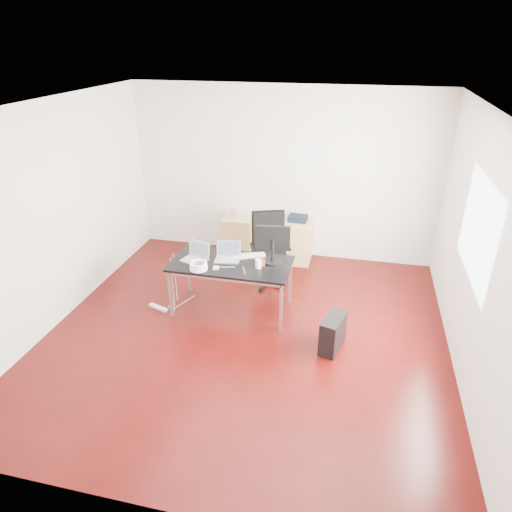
% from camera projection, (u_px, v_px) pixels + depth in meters
% --- Properties ---
extents(room_shell, '(5.00, 5.00, 5.00)m').
position_uv_depth(room_shell, '(248.00, 234.00, 5.24)').
color(room_shell, '#350706').
rests_on(room_shell, ground).
extents(desk, '(1.60, 0.80, 0.73)m').
position_uv_depth(desk, '(231.00, 266.00, 6.09)').
color(desk, black).
rests_on(desk, ground).
extents(office_chair, '(0.61, 0.63, 1.08)m').
position_uv_depth(office_chair, '(269.00, 245.00, 6.85)').
color(office_chair, black).
rests_on(office_chair, ground).
extents(filing_cabinet_left, '(0.50, 0.50, 0.70)m').
position_uv_depth(filing_cabinet_left, '(238.00, 236.00, 7.80)').
color(filing_cabinet_left, tan).
rests_on(filing_cabinet_left, ground).
extents(filing_cabinet_right, '(0.50, 0.50, 0.70)m').
position_uv_depth(filing_cabinet_right, '(296.00, 241.00, 7.60)').
color(filing_cabinet_right, tan).
rests_on(filing_cabinet_right, ground).
extents(pc_tower, '(0.31, 0.49, 0.44)m').
position_uv_depth(pc_tower, '(333.00, 333.00, 5.51)').
color(pc_tower, black).
rests_on(pc_tower, ground).
extents(wastebasket, '(0.29, 0.29, 0.28)m').
position_uv_depth(wastebasket, '(291.00, 252.00, 7.73)').
color(wastebasket, black).
rests_on(wastebasket, ground).
extents(power_strip, '(0.30, 0.15, 0.04)m').
position_uv_depth(power_strip, '(158.00, 307.00, 6.39)').
color(power_strip, white).
rests_on(power_strip, ground).
extents(laptop_left, '(0.39, 0.34, 0.23)m').
position_uv_depth(laptop_left, '(196.00, 256.00, 6.12)').
color(laptop_left, silver).
rests_on(laptop_left, desk).
extents(laptop_right, '(0.36, 0.29, 0.23)m').
position_uv_depth(laptop_right, '(228.00, 255.00, 6.14)').
color(laptop_right, silver).
rests_on(laptop_right, desk).
extents(monitor, '(0.45, 0.26, 0.51)m').
position_uv_depth(monitor, '(273.00, 242.00, 5.97)').
color(monitor, black).
rests_on(monitor, desk).
extents(keyboard, '(0.46, 0.29, 0.02)m').
position_uv_depth(keyboard, '(249.00, 256.00, 6.23)').
color(keyboard, white).
rests_on(keyboard, desk).
extents(cup_white, '(0.10, 0.10, 0.12)m').
position_uv_depth(cup_white, '(258.00, 264.00, 5.90)').
color(cup_white, white).
rests_on(cup_white, desk).
extents(cup_brown, '(0.09, 0.09, 0.10)m').
position_uv_depth(cup_brown, '(262.00, 262.00, 5.97)').
color(cup_brown, '#51291B').
rests_on(cup_brown, desk).
extents(cable_coil, '(0.24, 0.24, 0.11)m').
position_uv_depth(cable_coil, '(199.00, 266.00, 5.86)').
color(cable_coil, white).
rests_on(cable_coil, desk).
extents(power_adapter, '(0.08, 0.08, 0.03)m').
position_uv_depth(power_adapter, '(216.00, 268.00, 5.90)').
color(power_adapter, white).
rests_on(power_adapter, desk).
extents(speaker, '(0.10, 0.09, 0.18)m').
position_uv_depth(speaker, '(232.00, 213.00, 7.56)').
color(speaker, '#9E9E9E').
rests_on(speaker, filing_cabinet_left).
extents(navy_garment, '(0.32, 0.26, 0.09)m').
position_uv_depth(navy_garment, '(298.00, 218.00, 7.46)').
color(navy_garment, black).
rests_on(navy_garment, filing_cabinet_right).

